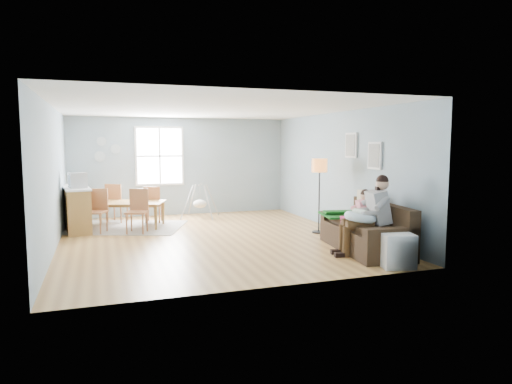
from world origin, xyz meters
name	(u,v)px	position (x,y,z in m)	size (l,w,h in m)	color
room	(210,122)	(0.00, 0.00, 2.42)	(8.40, 9.40, 3.90)	#A3713A
window	(160,156)	(-0.60, 3.46, 1.65)	(1.32, 0.08, 1.62)	silver
pictures	(362,150)	(2.97, -1.05, 1.85)	(0.05, 1.34, 0.74)	silver
wall_plates	(106,150)	(-2.00, 3.47, 1.83)	(0.67, 0.02, 0.66)	#899DA5
sofa	(368,234)	(2.51, -2.02, 0.31)	(1.20, 2.29, 0.89)	black
green_throw	(348,215)	(2.52, -1.29, 0.56)	(1.00, 0.86, 0.04)	#135519
beige_pillow	(366,204)	(2.81, -1.48, 0.80)	(0.14, 0.51, 0.51)	beige
father	(369,212)	(2.34, -2.32, 0.77)	(1.06, 0.59, 1.44)	gray
nursing_pillow	(360,217)	(2.17, -2.30, 0.69)	(0.56, 0.56, 0.15)	#C6E8F7
infant	(359,212)	(2.17, -2.26, 0.77)	(0.17, 0.38, 0.14)	silver
toddler	(360,209)	(2.46, -1.81, 0.76)	(0.61, 0.39, 0.91)	silver
floor_lamp	(320,172)	(2.42, -0.20, 1.37)	(0.33, 0.33, 1.65)	black
storage_cube	(397,250)	(2.30, -3.20, 0.28)	(0.59, 0.55, 0.55)	white
rug	(127,227)	(-1.60, 1.89, 0.01)	(2.57, 1.96, 0.01)	#9D998F
dining_table	(127,215)	(-1.60, 1.89, 0.30)	(1.73, 0.97, 0.61)	olive
chair_sw	(97,208)	(-2.26, 1.46, 0.56)	(0.58, 0.58, 0.98)	brown
chair_se	(138,208)	(-1.39, 1.13, 0.56)	(0.57, 0.57, 0.98)	brown
chair_nw	(116,200)	(-1.82, 2.65, 0.57)	(0.61, 0.61, 0.99)	brown
chair_ne	(153,202)	(-0.93, 2.32, 0.53)	(0.52, 0.52, 0.93)	brown
counter	(77,208)	(-2.70, 1.97, 0.51)	(0.72, 1.84, 1.00)	olive
monitor	(77,180)	(-2.65, 1.63, 1.17)	(0.43, 0.41, 0.34)	#B0B1B5
baby_swing	(200,203)	(0.34, 2.66, 0.40)	(1.17, 1.18, 0.90)	#B0B1B5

